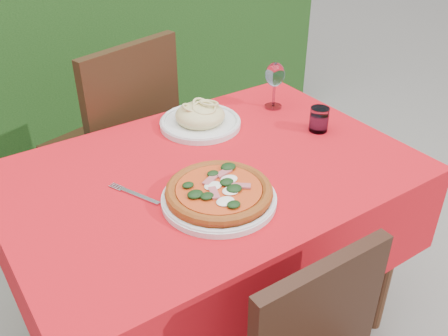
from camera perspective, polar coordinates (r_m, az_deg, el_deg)
ground at (r=2.06m, az=-1.31°, el=-17.87°), size 60.00×60.00×0.00m
hedge at (r=2.83m, az=-19.80°, el=17.03°), size 3.20×0.55×1.78m
dining_table at (r=1.64m, az=-1.56°, el=-4.48°), size 1.26×0.86×0.75m
chair_far at (r=2.15m, az=-11.73°, el=3.49°), size 0.55×0.55×0.99m
pizza_plate at (r=1.39m, az=-0.58°, el=-2.97°), size 0.33×0.33×0.06m
pasta_plate at (r=1.79m, az=-2.74°, el=5.66°), size 0.29×0.29×0.08m
water_glass at (r=1.79m, az=10.79°, el=5.35°), size 0.07×0.07×0.09m
wine_glass at (r=1.90m, az=5.84°, el=10.37°), size 0.07×0.07×0.18m
fork at (r=1.45m, az=-9.65°, el=-3.16°), size 0.10×0.19×0.01m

